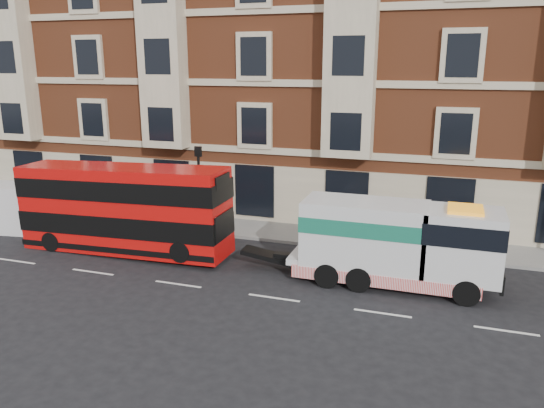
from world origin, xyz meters
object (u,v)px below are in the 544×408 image
at_px(tow_truck, 393,243).
at_px(pedestrian, 146,211).
at_px(double_decker_bus, 124,208).
at_px(box_van, 26,209).

relative_size(tow_truck, pedestrian, 5.18).
bearing_deg(double_decker_bus, pedestrian, 106.80).
relative_size(double_decker_bus, tow_truck, 1.25).
height_order(box_van, pedestrian, box_van).
bearing_deg(double_decker_bus, box_van, 170.74).
height_order(double_decker_bus, box_van, double_decker_bus).
bearing_deg(tow_truck, double_decker_bus, 180.00).
distance_m(double_decker_bus, box_van, 6.79).
xyz_separation_m(box_van, pedestrian, (5.56, 2.48, -0.29)).
bearing_deg(pedestrian, double_decker_bus, -35.69).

